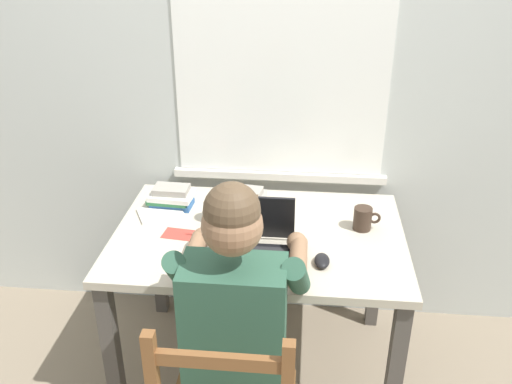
% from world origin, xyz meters
% --- Properties ---
extents(ground_plane, '(8.00, 8.00, 0.00)m').
position_xyz_m(ground_plane, '(0.00, 0.00, 0.00)').
color(ground_plane, gray).
extents(back_wall, '(6.00, 0.08, 2.60)m').
position_xyz_m(back_wall, '(0.00, 0.50, 1.30)').
color(back_wall, beige).
rests_on(back_wall, ground).
extents(desk, '(1.24, 0.84, 0.74)m').
position_xyz_m(desk, '(0.00, 0.00, 0.64)').
color(desk, '#BCB29E').
rests_on(desk, ground).
extents(seated_person, '(0.50, 0.60, 1.26)m').
position_xyz_m(seated_person, '(-0.03, -0.49, 0.70)').
color(seated_person, '#2D5642').
rests_on(seated_person, ground).
extents(laptop, '(0.33, 0.29, 0.23)m').
position_xyz_m(laptop, '(-0.01, -0.17, 0.79)').
color(laptop, black).
rests_on(laptop, desk).
extents(computer_mouse, '(0.06, 0.10, 0.03)m').
position_xyz_m(computer_mouse, '(0.26, -0.21, 0.76)').
color(computer_mouse, black).
rests_on(computer_mouse, desk).
extents(coffee_mug_white, '(0.12, 0.09, 0.10)m').
position_xyz_m(coffee_mug_white, '(0.04, 0.08, 0.79)').
color(coffee_mug_white, silver).
rests_on(coffee_mug_white, desk).
extents(coffee_mug_dark, '(0.12, 0.08, 0.10)m').
position_xyz_m(coffee_mug_dark, '(0.44, 0.08, 0.79)').
color(coffee_mug_dark, '#38281E').
rests_on(coffee_mug_dark, desk).
extents(coffee_mug_spare, '(0.13, 0.09, 0.10)m').
position_xyz_m(coffee_mug_spare, '(-0.20, 0.09, 0.79)').
color(coffee_mug_spare, '#2D384C').
rests_on(coffee_mug_spare, desk).
extents(book_stack_main, '(0.22, 0.16, 0.10)m').
position_xyz_m(book_stack_main, '(-0.43, 0.20, 0.79)').
color(book_stack_main, '#2D5B9E').
rests_on(book_stack_main, desk).
extents(book_stack_side, '(0.19, 0.15, 0.08)m').
position_xyz_m(book_stack_side, '(-0.08, 0.24, 0.78)').
color(book_stack_side, gold).
rests_on(book_stack_side, desk).
extents(paper_pile_near_laptop, '(0.24, 0.21, 0.01)m').
position_xyz_m(paper_pile_near_laptop, '(-0.46, 0.12, 0.75)').
color(paper_pile_near_laptop, white).
rests_on(paper_pile_near_laptop, desk).
extents(landscape_photo_print, '(0.14, 0.10, 0.00)m').
position_xyz_m(landscape_photo_print, '(-0.34, -0.04, 0.74)').
color(landscape_photo_print, '#C63D33').
rests_on(landscape_photo_print, desk).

